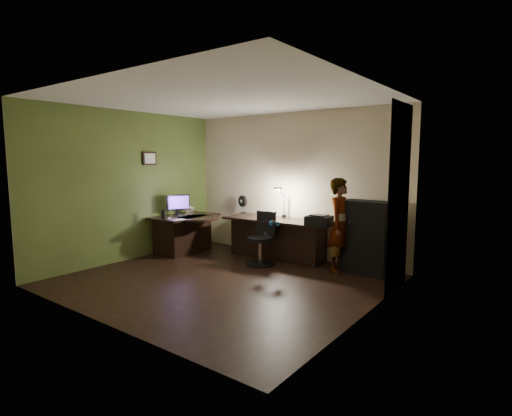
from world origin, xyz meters
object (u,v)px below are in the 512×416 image
Objects in this scene: cabinet at (366,237)px; monitor at (177,208)px; person at (340,225)px; office_chair at (260,239)px; desk_left at (185,234)px; desk_right at (276,239)px.

monitor is (-3.48, -0.87, 0.29)m from cabinet.
cabinet is 0.44m from person.
person reaches higher than office_chair.
office_chair is (1.74, 0.15, 0.09)m from desk_left.
desk_right is 1.69× the size of cabinet.
monitor is at bearing -159.28° from desk_right.
desk_left is 1.84m from desk_right.
desk_right is (1.71, 0.67, 0.00)m from desk_left.
cabinet is at bearing 0.24° from desk_right.
desk_right is 1.38m from person.
office_chair reaches higher than desk_left.
desk_right is at bearing 48.02° from monitor.
cabinet is 0.77× the size of person.
monitor is (-0.08, -0.11, 0.51)m from desk_left.
person is at bearing 9.47° from desk_left.
desk_left is 3.11m from person.
person is at bearing -153.50° from cabinet.
person reaches higher than desk_right.
cabinet is at bearing 16.31° from office_chair.
desk_left is at bearing -161.40° from desk_right.
cabinet is 1.78m from office_chair.
desk_right is 4.36× the size of monitor.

